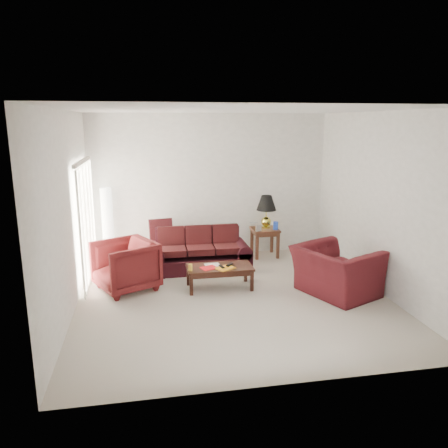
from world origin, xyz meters
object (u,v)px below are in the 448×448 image
end_table (265,242)px  floor_lamp (108,226)px  armchair_right (336,271)px  armchair_left (125,266)px  sofa (200,250)px  coffee_table (220,277)px

end_table → floor_lamp: (-3.25, 0.06, 0.49)m
end_table → armchair_right: 2.36m
end_table → armchair_left: 3.22m
sofa → armchair_left: (-1.38, -0.80, 0.03)m
floor_lamp → armchair_left: size_ratio=1.67×
end_table → armchair_left: armchair_left is taller
armchair_left → coffee_table: (1.59, -0.22, -0.23)m
end_table → coffee_table: bearing=-127.2°
armchair_right → floor_lamp: bearing=34.6°
sofa → end_table: 1.63m
floor_lamp → armchair_right: (3.85, -2.35, -0.39)m
armchair_right → coffee_table: 1.97m
sofa → end_table: sofa is taller
armchair_left → coffee_table: armchair_left is taller
armchair_left → armchair_right: armchair_left is taller
sofa → end_table: size_ratio=3.22×
sofa → end_table: (1.49, 0.66, -0.10)m
sofa → floor_lamp: floor_lamp is taller
armchair_left → coffee_table: 1.63m
sofa → floor_lamp: (-1.76, 0.72, 0.39)m
end_table → armchair_right: bearing=-75.5°
end_table → floor_lamp: floor_lamp is taller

